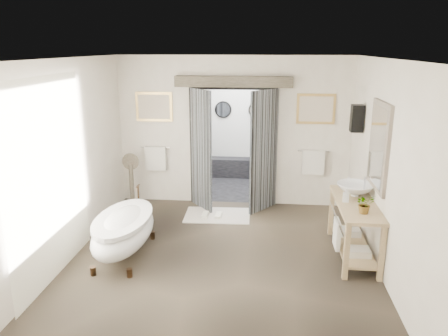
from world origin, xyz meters
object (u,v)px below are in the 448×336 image
at_px(vanity, 353,224).
at_px(rug, 217,215).
at_px(basin, 355,190).
at_px(clawfoot_tub, 124,230).

distance_m(vanity, rug, 2.64).
relative_size(vanity, basin, 2.85).
distance_m(clawfoot_tub, rug, 2.15).
height_order(clawfoot_tub, basin, basin).
height_order(rug, basin, basin).
relative_size(rug, basin, 2.14).
distance_m(clawfoot_tub, vanity, 3.41).
relative_size(clawfoot_tub, rug, 1.46).
bearing_deg(basin, vanity, -123.77).
bearing_deg(rug, basin, -25.85).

